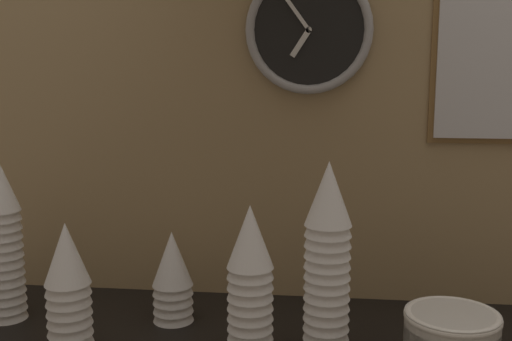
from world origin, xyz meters
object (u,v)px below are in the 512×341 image
(cup_stack_center_right, at_px, (327,263))
(cup_stack_center_left, at_px, (173,277))
(cup_stack_left, at_px, (68,289))
(cup_stack_far_left, at_px, (2,239))
(wall_clock, at_px, (309,30))
(cup_stack_center, at_px, (250,284))

(cup_stack_center_right, xyz_separation_m, cup_stack_center_left, (-0.32, 0.14, -0.09))
(cup_stack_center_left, relative_size, cup_stack_left, 0.77)
(cup_stack_far_left, height_order, wall_clock, wall_clock)
(cup_stack_left, distance_m, cup_stack_center, 0.34)
(wall_clock, bearing_deg, cup_stack_left, -142.80)
(cup_stack_left, bearing_deg, cup_stack_center_left, 47.66)
(cup_stack_center_left, height_order, cup_stack_center, cup_stack_center)
(cup_stack_center_left, bearing_deg, cup_stack_left, -132.34)
(cup_stack_left, height_order, wall_clock, wall_clock)
(cup_stack_center, bearing_deg, wall_clock, 73.94)
(cup_stack_far_left, distance_m, wall_clock, 0.78)
(cup_stack_center_right, distance_m, cup_stack_center_left, 0.36)
(cup_stack_center_right, bearing_deg, cup_stack_far_left, 170.61)
(cup_stack_center_left, xyz_separation_m, cup_stack_center, (0.18, -0.16, 0.05))
(cup_stack_center_left, height_order, cup_stack_left, cup_stack_left)
(cup_stack_far_left, xyz_separation_m, cup_stack_left, (0.20, -0.14, -0.05))
(cup_stack_left, bearing_deg, cup_stack_center, 2.34)
(cup_stack_center_right, bearing_deg, cup_stack_center, -173.09)
(cup_stack_center_right, bearing_deg, cup_stack_center_left, 156.47)
(cup_stack_left, bearing_deg, cup_stack_far_left, 144.67)
(cup_stack_far_left, xyz_separation_m, cup_stack_center_right, (0.68, -0.11, 0.01))
(cup_stack_far_left, bearing_deg, cup_stack_center_left, 4.45)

